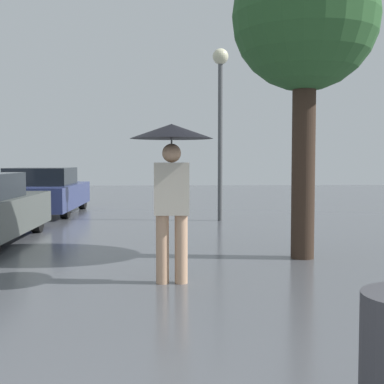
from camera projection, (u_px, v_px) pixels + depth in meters
name	position (u px, v px, depth m)	size (l,w,h in m)	color
pedestrian	(172.00, 162.00, 6.39)	(1.00, 1.00, 1.92)	tan
parked_car_farthest	(43.00, 192.00, 14.87)	(1.90, 4.28, 1.28)	navy
tree	(305.00, 22.00, 7.92)	(2.18, 2.18, 4.70)	#38281E
street_lamp	(220.00, 98.00, 12.96)	(0.38, 0.38, 4.18)	#515456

